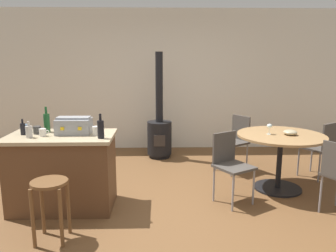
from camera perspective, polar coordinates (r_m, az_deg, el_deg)
name	(u,v)px	position (r m, az deg, el deg)	size (l,w,h in m)	color
ground_plane	(168,208)	(4.10, -0.03, -13.92)	(8.80, 8.80, 0.00)	brown
back_wall	(164,80)	(6.54, -0.69, 7.89)	(8.00, 0.10, 2.70)	silver
kitchen_island	(63,171)	(4.15, -17.67, -7.47)	(1.23, 0.71, 0.89)	brown
wooden_stool	(50,196)	(3.45, -19.65, -11.32)	(0.35, 0.35, 0.62)	brown
dining_table	(280,147)	(4.71, 18.79, -3.47)	(1.16, 1.16, 0.77)	black
folding_chair_far	(321,145)	(5.39, 24.90, -3.04)	(0.55, 0.55, 0.86)	#47423D
folding_chair_left	(235,139)	(5.33, 11.51, -2.15)	(0.55, 0.55, 0.88)	#47423D
folding_chair_right	(230,162)	(4.18, 10.69, -6.07)	(0.55, 0.55, 0.87)	#47423D
wood_stove	(159,132)	(5.97, -1.49, -1.01)	(0.44, 0.45, 1.88)	black
toolbox	(74,126)	(4.03, -15.90, 0.05)	(0.40, 0.27, 0.20)	gray
bottle_0	(101,129)	(3.73, -11.53, -0.48)	(0.07, 0.07, 0.28)	black
bottle_1	(29,131)	(4.00, -22.84, -0.87)	(0.07, 0.07, 0.18)	#B7B2AD
bottle_2	(23,129)	(4.18, -23.73, -0.43)	(0.06, 0.06, 0.19)	black
bottle_3	(47,122)	(4.23, -20.17, 0.61)	(0.07, 0.07, 0.31)	#194C23
cup_0	(43,132)	(4.03, -20.75, -1.04)	(0.11, 0.08, 0.09)	white
cup_1	(96,131)	(3.89, -12.26, -0.83)	(0.12, 0.09, 0.11)	white
cup_2	(25,128)	(4.33, -23.40, -0.35)	(0.12, 0.08, 0.09)	#4C7099
cup_3	(37,130)	(4.18, -21.60, -0.65)	(0.12, 0.09, 0.09)	#383838
wine_glass	(269,127)	(4.60, 17.08, -0.08)	(0.07, 0.07, 0.14)	silver
serving_bowl	(290,132)	(4.67, 20.32, -1.03)	(0.18, 0.18, 0.07)	tan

